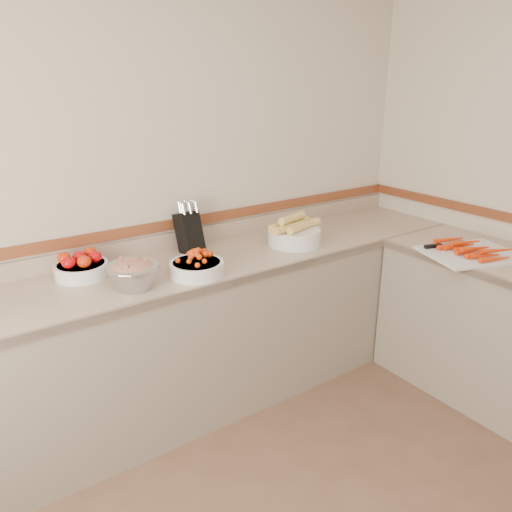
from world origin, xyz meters
TOP-DOWN VIEW (x-y plane):
  - back_wall at (0.00, 2.00)m, footprint 4.00×0.00m
  - counter_back at (0.00, 1.68)m, footprint 4.00×0.65m
  - knife_block at (0.23, 1.88)m, footprint 0.15×0.18m
  - tomato_bowl at (-0.42, 1.84)m, footprint 0.28×0.28m
  - cherry_tomato_bowl at (0.08, 1.51)m, footprint 0.29×0.29m
  - corn_bowl at (0.83, 1.62)m, footprint 0.36×0.33m
  - rhubarb_bowl at (-0.26, 1.53)m, footprint 0.27×0.27m
  - cutting_board at (1.55, 0.87)m, footprint 0.62×0.55m

SIDE VIEW (x-z plane):
  - counter_back at x=0.00m, z-range -0.09..0.99m
  - cutting_board at x=1.55m, z-range 0.88..0.96m
  - cherry_tomato_bowl at x=0.08m, z-range 0.88..1.03m
  - tomato_bowl at x=-0.42m, z-range 0.89..1.02m
  - corn_bowl at x=0.83m, z-range 0.87..1.07m
  - rhubarb_bowl at x=-0.26m, z-range 0.90..1.05m
  - knife_block at x=0.23m, z-range 0.87..1.18m
  - back_wall at x=0.00m, z-range -0.70..3.30m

